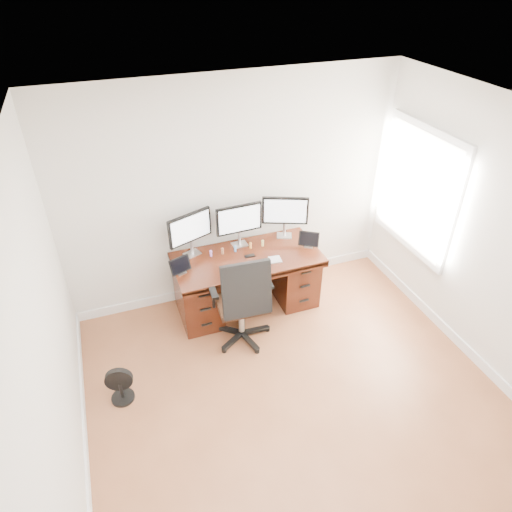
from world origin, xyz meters
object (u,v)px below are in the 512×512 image
object	(u,v)px
monitor_center	(239,220)
keyboard	(249,267)
floor_fan	(120,386)
office_chair	(243,314)
desk	(247,279)

from	to	relation	value
monitor_center	keyboard	xyz separation A→B (m)	(-0.06, -0.48, -0.33)
floor_fan	office_chair	bearing A→B (deg)	26.00
floor_fan	keyboard	xyz separation A→B (m)	(1.56, 0.68, 0.57)
office_chair	keyboard	distance (m)	0.52
floor_fan	monitor_center	xyz separation A→B (m)	(1.62, 1.16, 0.90)
floor_fan	keyboard	size ratio (longest dim) A/B	1.44
monitor_center	keyboard	world-z (taller)	monitor_center
office_chair	monitor_center	size ratio (longest dim) A/B	2.12
keyboard	floor_fan	bearing A→B (deg)	-145.73
office_chair	monitor_center	xyz separation A→B (m)	(0.24, 0.80, 0.70)
office_chair	keyboard	world-z (taller)	office_chair
office_chair	floor_fan	bearing A→B (deg)	-161.59
floor_fan	keyboard	distance (m)	1.80
monitor_center	keyboard	distance (m)	0.59
desk	office_chair	xyz separation A→B (m)	(-0.24, -0.56, -0.02)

